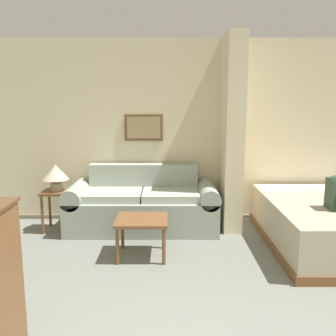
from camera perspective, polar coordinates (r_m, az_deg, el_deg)
name	(u,v)px	position (r m, az deg, el deg)	size (l,w,h in m)	color
wall_back	(167,132)	(5.47, -0.15, 5.52)	(6.94, 0.16, 2.60)	beige
wall_partition_pillar	(233,134)	(5.14, 9.83, 5.13)	(0.24, 0.68, 2.60)	beige
couch	(144,205)	(5.17, -3.73, -5.71)	(2.04, 0.84, 0.85)	#99A393
coffee_table	(143,224)	(4.25, -3.85, -8.45)	(0.58, 0.53, 0.44)	brown
side_table	(58,199)	(5.27, -16.40, -4.50)	(0.38, 0.38, 0.55)	brown
table_lamp	(57,174)	(5.20, -16.58, -0.83)	(0.34, 0.34, 0.35)	tan
bed	(332,224)	(4.98, 23.78, -7.76)	(1.53, 2.04, 0.55)	brown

